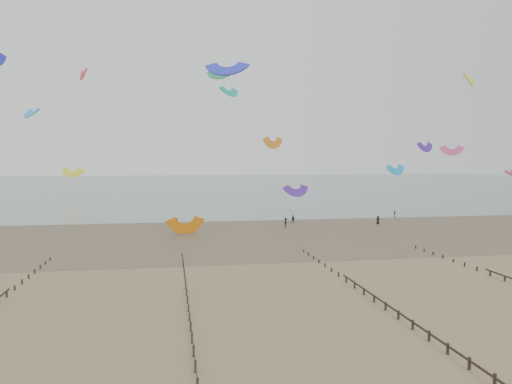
# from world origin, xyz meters

# --- Properties ---
(ground) EXTENTS (500.00, 500.00, 0.00)m
(ground) POSITION_xyz_m (0.00, 0.00, 0.00)
(ground) COLOR brown
(ground) RESTS_ON ground
(sea_and_shore) EXTENTS (500.00, 665.00, 0.03)m
(sea_and_shore) POSITION_xyz_m (-4.08, 34.40, 0.01)
(sea_and_shore) COLOR #475654
(sea_and_shore) RESTS_ON ground
(groynes) EXTENTS (72.16, 50.16, 1.00)m
(groynes) POSITION_xyz_m (4.00, -19.05, 0.47)
(groynes) COLOR black
(groynes) RESTS_ON ground
(kitesurfer_lead) EXTENTS (0.62, 0.46, 1.56)m
(kitesurfer_lead) POSITION_xyz_m (-14.37, 45.01, 0.78)
(kitesurfer_lead) COLOR black
(kitesurfer_lead) RESTS_ON ground
(kitesurfers) EXTENTS (147.32, 18.16, 1.89)m
(kitesurfers) POSITION_xyz_m (32.98, 46.66, 0.88)
(kitesurfers) COLOR black
(kitesurfers) RESTS_ON ground
(grounded_kite) EXTENTS (7.08, 6.07, 3.38)m
(grounded_kite) POSITION_xyz_m (-12.93, 33.42, 0.00)
(grounded_kite) COLOR orange
(grounded_kite) RESTS_ON ground
(kites_airborne) EXTENTS (239.99, 103.57, 43.98)m
(kites_airborne) POSITION_xyz_m (-7.70, 94.47, 20.54)
(kites_airborne) COLOR #2631D3
(kites_airborne) RESTS_ON ground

